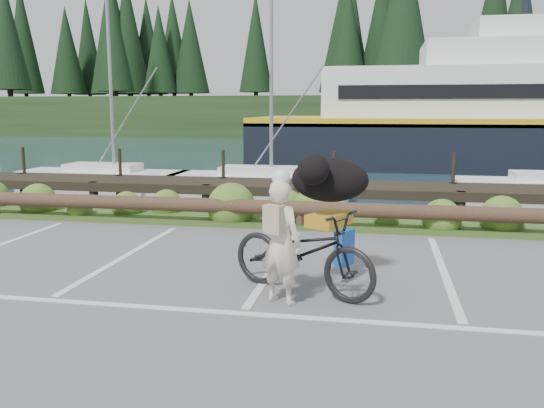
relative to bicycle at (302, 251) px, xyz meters
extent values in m
plane|color=#57575A|center=(-0.60, -0.55, -0.58)|extent=(72.00, 72.00, 0.00)
plane|color=#1A333E|center=(-0.60, 47.45, -1.78)|extent=(160.00, 160.00, 0.00)
cube|color=#3D5B21|center=(-0.60, 4.75, -0.53)|extent=(34.00, 1.60, 0.10)
imported|color=black|center=(0.00, 0.00, 0.00)|extent=(2.32, 1.62, 1.16)
imported|color=beige|center=(-0.21, -0.47, 0.22)|extent=(0.69, 0.59, 1.60)
ellipsoid|color=black|center=(0.30, 0.64, 0.90)|extent=(0.95, 1.22, 0.63)
camera|label=1|loc=(1.01, -7.46, 1.90)|focal=38.00mm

